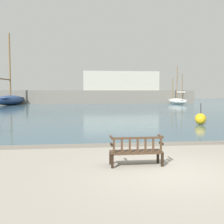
{
  "coord_description": "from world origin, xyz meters",
  "views": [
    {
      "loc": [
        -2.52,
        -7.58,
        2.26
      ],
      "look_at": [
        -0.38,
        10.0,
        1.0
      ],
      "focal_mm": 45.0,
      "sensor_mm": 36.0,
      "label": 1
    }
  ],
  "objects_px": {
    "sailboat_centre_channel": "(177,101)",
    "channel_buoy": "(201,119)",
    "park_bench": "(136,151)",
    "sailboat_far_port": "(10,99)"
  },
  "relations": [
    {
      "from": "sailboat_centre_channel",
      "to": "channel_buoy",
      "type": "bearing_deg",
      "value": -107.35
    },
    {
      "from": "park_bench",
      "to": "sailboat_centre_channel",
      "type": "relative_size",
      "value": 0.23
    },
    {
      "from": "sailboat_far_port",
      "to": "park_bench",
      "type": "bearing_deg",
      "value": -72.14
    },
    {
      "from": "park_bench",
      "to": "channel_buoy",
      "type": "xyz_separation_m",
      "value": [
        6.46,
        9.67,
        -0.01
      ]
    },
    {
      "from": "sailboat_centre_channel",
      "to": "sailboat_far_port",
      "type": "xyz_separation_m",
      "value": [
        -29.39,
        0.11,
        0.3
      ]
    },
    {
      "from": "sailboat_far_port",
      "to": "channel_buoy",
      "type": "bearing_deg",
      "value": -57.85
    },
    {
      "from": "park_bench",
      "to": "sailboat_centre_channel",
      "type": "xyz_separation_m",
      "value": [
        16.2,
        40.84,
        0.26
      ]
    },
    {
      "from": "sailboat_far_port",
      "to": "channel_buoy",
      "type": "relative_size",
      "value": 8.37
    },
    {
      "from": "sailboat_far_port",
      "to": "channel_buoy",
      "type": "distance_m",
      "value": 36.94
    },
    {
      "from": "park_bench",
      "to": "sailboat_far_port",
      "type": "xyz_separation_m",
      "value": [
        -13.19,
        40.94,
        0.56
      ]
    }
  ]
}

